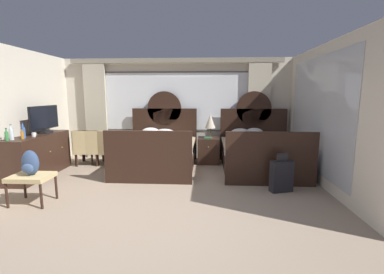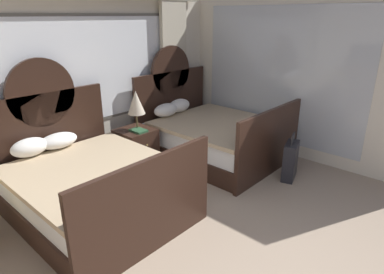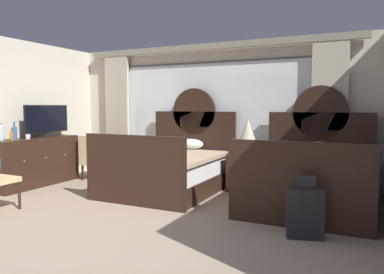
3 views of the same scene
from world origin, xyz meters
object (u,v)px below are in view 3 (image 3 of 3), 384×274
(cup_on_dresser, at_px, (28,137))
(armchair_by_window_centre, at_px, (98,157))
(table_lamp_on_nightstand, at_px, (248,129))
(armchair_by_window_left, at_px, (114,158))
(bed_near_window, at_px, (170,169))
(dresser_minibar, at_px, (35,162))
(armchair_by_window_right, at_px, (98,157))
(nightstand_between_beds, at_px, (245,172))
(bottle_water_clear, at_px, (1,134))
(bed_near_mirror, at_px, (310,181))
(suitcase_on_floor, at_px, (305,213))
(tv_flatscreen, at_px, (47,120))
(bottle_spirit_blue, at_px, (15,133))
(book_on_nightstand, at_px, (243,153))
(bottle_liquor_amber, at_px, (12,136))

(cup_on_dresser, xyz_separation_m, armchair_by_window_centre, (0.58, 1.19, -0.48))
(table_lamp_on_nightstand, relative_size, armchair_by_window_left, 0.69)
(bed_near_window, relative_size, dresser_minibar, 1.26)
(bed_near_window, xyz_separation_m, cup_on_dresser, (-2.38, -0.93, 0.55))
(bed_near_window, xyz_separation_m, armchair_by_window_right, (-1.81, 0.26, 0.07))
(armchair_by_window_left, xyz_separation_m, armchair_by_window_centre, (-0.40, -0.00, 0.00))
(nightstand_between_beds, height_order, bottle_water_clear, bottle_water_clear)
(bed_near_mirror, relative_size, table_lamp_on_nightstand, 3.52)
(armchair_by_window_centre, xyz_separation_m, suitcase_on_floor, (4.30, -1.65, -0.17))
(tv_flatscreen, distance_m, bottle_water_clear, 0.94)
(bed_near_mirror, bearing_deg, table_lamp_on_nightstand, 152.49)
(armchair_by_window_centre, xyz_separation_m, armchair_by_window_right, (-0.01, -0.00, 0.00))
(bottle_spirit_blue, height_order, armchair_by_window_left, bottle_spirit_blue)
(book_on_nightstand, xyz_separation_m, armchair_by_window_centre, (-2.97, -0.24, -0.21))
(bottle_water_clear, bearing_deg, armchair_by_window_centre, 65.02)
(tv_flatscreen, height_order, armchair_by_window_right, tv_flatscreen)
(bottle_water_clear, relative_size, bottle_spirit_blue, 0.95)
(armchair_by_window_left, bearing_deg, suitcase_on_floor, -22.96)
(dresser_minibar, relative_size, cup_on_dresser, 15.61)
(bottle_water_clear, xyz_separation_m, armchair_by_window_left, (1.14, 1.60, -0.55))
(nightstand_between_beds, distance_m, armchair_by_window_right, 3.02)
(table_lamp_on_nightstand, bearing_deg, armchair_by_window_centre, -173.80)
(bottle_water_clear, bearing_deg, bottle_liquor_amber, 31.47)
(nightstand_between_beds, bearing_deg, tv_flatscreen, -164.23)
(bottle_liquor_amber, height_order, armchair_by_window_left, bottle_liquor_amber)
(bottle_spirit_blue, distance_m, cup_on_dresser, 0.24)
(bed_near_mirror, xyz_separation_m, armchair_by_window_centre, (-4.16, 0.26, 0.07))
(bed_near_window, distance_m, armchair_by_window_centre, 1.82)
(dresser_minibar, relative_size, tv_flatscreen, 1.67)
(bottle_liquor_amber, bearing_deg, dresser_minibar, 98.20)
(armchair_by_window_right, height_order, suitcase_on_floor, armchair_by_window_right)
(bottle_water_clear, relative_size, armchair_by_window_left, 0.33)
(bottle_water_clear, distance_m, bottle_spirit_blue, 0.21)
(dresser_minibar, height_order, suitcase_on_floor, dresser_minibar)
(bed_near_window, height_order, bottle_water_clear, bed_near_window)
(table_lamp_on_nightstand, relative_size, bottle_spirit_blue, 1.98)
(bottle_water_clear, xyz_separation_m, armchair_by_window_centre, (0.74, 1.60, -0.55))
(table_lamp_on_nightstand, xyz_separation_m, armchair_by_window_left, (-2.63, -0.33, -0.62))
(nightstand_between_beds, distance_m, cup_on_dresser, 3.93)
(nightstand_between_beds, relative_size, dresser_minibar, 0.38)
(bed_near_window, relative_size, bottle_spirit_blue, 6.95)
(table_lamp_on_nightstand, distance_m, armchair_by_window_centre, 3.11)
(tv_flatscreen, bearing_deg, cup_on_dresser, -82.23)
(dresser_minibar, height_order, armchair_by_window_left, dresser_minibar)
(table_lamp_on_nightstand, relative_size, bottle_water_clear, 2.07)
(cup_on_dresser, xyz_separation_m, armchair_by_window_left, (0.98, 1.19, -0.48))
(bottle_liquor_amber, bearing_deg, bottle_water_clear, -148.53)
(bed_near_mirror, bearing_deg, armchair_by_window_left, 175.97)
(suitcase_on_floor, bearing_deg, nightstand_between_beds, 123.43)
(cup_on_dresser, bearing_deg, bed_near_window, 21.29)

